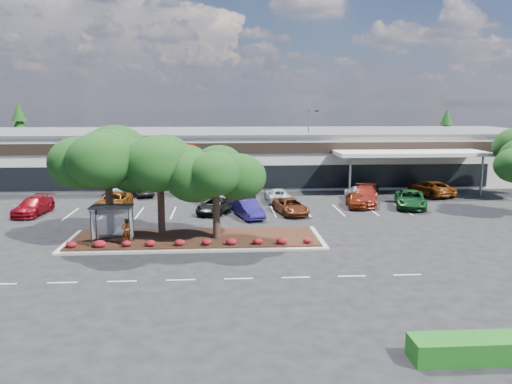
{
  "coord_description": "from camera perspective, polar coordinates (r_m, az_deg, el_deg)",
  "views": [
    {
      "loc": [
        0.03,
        -30.47,
        9.58
      ],
      "look_at": [
        2.62,
        8.92,
        2.6
      ],
      "focal_mm": 35.0,
      "sensor_mm": 36.0,
      "label": 1
    }
  ],
  "objects": [
    {
      "name": "ground",
      "position": [
        31.94,
        -3.68,
        -7.45
      ],
      "size": [
        160.0,
        160.0,
        0.0
      ],
      "primitive_type": "plane",
      "color": "black",
      "rests_on": "ground"
    },
    {
      "name": "car_3",
      "position": [
        44.46,
        -4.72,
        -1.57
      ],
      "size": [
        3.76,
        5.28,
        1.34
      ],
      "primitive_type": "imported",
      "rotation": [
        0.0,
        0.0,
        -0.36
      ],
      "color": "black",
      "rests_on": "ground"
    },
    {
      "name": "car_12",
      "position": [
        49.48,
        -4.1,
        -0.29
      ],
      "size": [
        4.16,
        5.84,
        1.48
      ],
      "primitive_type": "imported",
      "rotation": [
        0.0,
        0.0,
        2.79
      ],
      "color": "silver",
      "rests_on": "ground"
    },
    {
      "name": "car_5",
      "position": [
        44.07,
        3.99,
        -1.65
      ],
      "size": [
        3.13,
        5.19,
        1.35
      ],
      "primitive_type": "imported",
      "rotation": [
        0.0,
        0.0,
        0.19
      ],
      "color": "#622A13",
      "rests_on": "ground"
    },
    {
      "name": "car_7",
      "position": [
        49.14,
        12.31,
        -0.43
      ],
      "size": [
        4.08,
        6.35,
        1.71
      ],
      "primitive_type": "imported",
      "rotation": [
        0.0,
        0.0,
        -0.31
      ],
      "color": "maroon",
      "rests_on": "ground"
    },
    {
      "name": "shrub_row",
      "position": [
        33.68,
        -7.12,
        -5.68
      ],
      "size": [
        17.0,
        0.8,
        0.5
      ],
      "primitive_type": null,
      "color": "maroon",
      "rests_on": "landscape_island"
    },
    {
      "name": "car_4",
      "position": [
        42.59,
        -0.9,
        -1.94
      ],
      "size": [
        2.8,
        4.83,
        1.5
      ],
      "primitive_type": "imported",
      "rotation": [
        0.0,
        0.0,
        0.28
      ],
      "color": "navy",
      "rests_on": "ground"
    },
    {
      "name": "bus_shelter",
      "position": [
        35.02,
        -16.11,
        -2.36
      ],
      "size": [
        2.75,
        1.55,
        2.59
      ],
      "color": "black",
      "rests_on": "landscape_island"
    },
    {
      "name": "car_9",
      "position": [
        54.88,
        -15.83,
        0.34
      ],
      "size": [
        2.19,
        4.31,
        1.41
      ],
      "primitive_type": "imported",
      "rotation": [
        0.0,
        0.0,
        3.27
      ],
      "color": "silver",
      "rests_on": "ground"
    },
    {
      "name": "conifer_north_east",
      "position": [
        82.01,
        20.82,
        5.83
      ],
      "size": [
        3.96,
        3.96,
        9.0
      ],
      "primitive_type": "cone",
      "color": "#10390E",
      "rests_on": "ground"
    },
    {
      "name": "car_1",
      "position": [
        47.82,
        -15.94,
        -1.0
      ],
      "size": [
        2.81,
        5.56,
        1.51
      ],
      "primitive_type": "imported",
      "rotation": [
        0.0,
        0.0,
        -0.06
      ],
      "color": "#75370B",
      "rests_on": "ground"
    },
    {
      "name": "landscape_island",
      "position": [
        35.8,
        -6.91,
        -5.36
      ],
      "size": [
        18.0,
        6.0,
        0.26
      ],
      "color": "#A2A19C",
      "rests_on": "ground"
    },
    {
      "name": "survey_stake",
      "position": [
        31.58,
        9.38,
        -6.44
      ],
      "size": [
        0.07,
        0.14,
        1.1
      ],
      "color": "tan",
      "rests_on": "ground"
    },
    {
      "name": "light_pole",
      "position": [
        59.59,
        6.07,
        4.56
      ],
      "size": [
        1.43,
        0.56,
        8.99
      ],
      "rotation": [
        0.0,
        0.0,
        -0.14
      ],
      "color": "#A2A19C",
      "rests_on": "ground"
    },
    {
      "name": "island_tree_west",
      "position": [
        36.28,
        -16.51,
        1.09
      ],
      "size": [
        7.2,
        7.2,
        7.89
      ],
      "primitive_type": null,
      "color": "#10390E",
      "rests_on": "landscape_island"
    },
    {
      "name": "car_0",
      "position": [
        47.85,
        -24.1,
        -1.48
      ],
      "size": [
        2.63,
        5.39,
        1.51
      ],
      "primitive_type": "imported",
      "rotation": [
        0.0,
        0.0,
        -0.1
      ],
      "color": "maroon",
      "rests_on": "ground"
    },
    {
      "name": "island_tree_east",
      "position": [
        34.71,
        -4.58,
        -0.07
      ],
      "size": [
        5.8,
        5.8,
        6.5
      ],
      "primitive_type": null,
      "color": "#10390E",
      "rests_on": "landscape_island"
    },
    {
      "name": "car_15",
      "position": [
        51.04,
        11.58,
        -0.14
      ],
      "size": [
        2.4,
        5.27,
        1.5
      ],
      "primitive_type": "imported",
      "rotation": [
        0.0,
        0.0,
        3.08
      ],
      "color": "white",
      "rests_on": "ground"
    },
    {
      "name": "lane_markings",
      "position": [
        42.0,
        -3.91,
        -3.17
      ],
      "size": [
        33.12,
        20.06,
        0.01
      ],
      "color": "silver",
      "rests_on": "ground"
    },
    {
      "name": "car_10",
      "position": [
        54.13,
        -12.8,
        0.46
      ],
      "size": [
        3.04,
        5.22,
        1.63
      ],
      "primitive_type": "imported",
      "rotation": [
        0.0,
        0.0,
        3.43
      ],
      "color": "black",
      "rests_on": "ground"
    },
    {
      "name": "car_8",
      "position": [
        48.87,
        17.23,
        -0.78
      ],
      "size": [
        4.2,
        6.28,
        1.6
      ],
      "primitive_type": "imported",
      "rotation": [
        0.0,
        0.0,
        -0.29
      ],
      "color": "#14441C",
      "rests_on": "ground"
    },
    {
      "name": "car_16",
      "position": [
        53.7,
        12.63,
        0.29
      ],
      "size": [
        3.73,
        5.37,
        1.44
      ],
      "primitive_type": "imported",
      "rotation": [
        0.0,
        0.0,
        2.76
      ],
      "color": "black",
      "rests_on": "ground"
    },
    {
      "name": "car_14",
      "position": [
        49.45,
        2.44,
        -0.37
      ],
      "size": [
        2.34,
        4.84,
        1.33
      ],
      "primitive_type": "imported",
      "rotation": [
        0.0,
        0.0,
        3.17
      ],
      "color": "silver",
      "rests_on": "ground"
    },
    {
      "name": "conifer_north_west",
      "position": [
        82.28,
        -25.31,
        5.88
      ],
      "size": [
        4.4,
        4.4,
        10.0
      ],
      "primitive_type": "cone",
      "color": "#10390E",
      "rests_on": "ground"
    },
    {
      "name": "person_waiting",
      "position": [
        34.56,
        -14.57,
        -4.41
      ],
      "size": [
        0.76,
        0.62,
        1.79
      ],
      "primitive_type": "imported",
      "rotation": [
        0.0,
        0.0,
        3.48
      ],
      "color": "#594C47",
      "rests_on": "landscape_island"
    },
    {
      "name": "retail_store",
      "position": [
        64.7,
        -3.73,
        4.31
      ],
      "size": [
        80.4,
        25.2,
        6.25
      ],
      "color": "silver",
      "rests_on": "ground"
    },
    {
      "name": "hedge_south_east",
      "position": [
        21.69,
        25.04,
        -15.86
      ],
      "size": [
        6.0,
        1.3,
        0.9
      ],
      "primitive_type": "cube",
      "color": "#175117",
      "rests_on": "ground"
    },
    {
      "name": "car_13",
      "position": [
        51.2,
        -1.32,
        0.02
      ],
      "size": [
        2.12,
        4.33,
        1.36
      ],
      "primitive_type": "imported",
      "rotation": [
        0.0,
        0.0,
        3.31
      ],
      "color": "black",
      "rests_on": "ground"
    },
    {
      "name": "island_tree_mid",
      "position": [
        36.4,
        -10.87,
        0.9
      ],
      "size": [
        6.6,
        6.6,
        7.32
      ],
      "primitive_type": null,
      "color": "#10390E",
      "rests_on": "landscape_island"
    },
    {
      "name": "car_6",
      "position": [
        47.65,
        11.33,
        -0.92
      ],
      "size": [
        2.19,
        4.26,
        1.39
      ],
      "primitive_type": "imported",
      "rotation": [
        0.0,
        0.0,
        -0.14
      ],
      "color": "maroon",
      "rests_on": "ground"
    },
    {
      "name": "car_17",
      "position": [
        55.85,
        19.3,
        0.42
      ],
      "size": [
        3.9,
        6.25,
        1.61
      ],
      "primitive_type": "imported",
      "rotation": [
        0.0,
        0.0,
        3.37
      ],
      "color": "#6D310C",
      "rests_on": "ground"
    }
  ]
}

